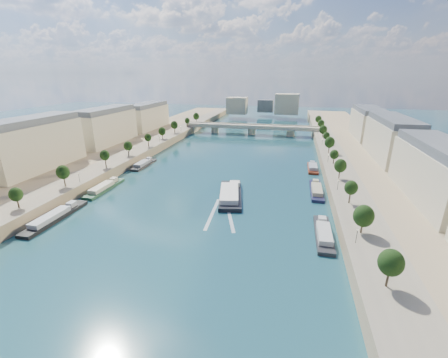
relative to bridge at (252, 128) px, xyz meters
The scene contains 17 objects.
ground 117.72m from the bridge, 90.00° to the right, with size 700.00×700.00×0.00m, color #0C2C34.
quay_left 137.92m from the bridge, 121.47° to the right, with size 44.00×520.00×5.00m, color #9E8460.
quay_right 137.92m from the bridge, 58.53° to the right, with size 44.00×520.00×5.00m, color #9E8460.
pave_left 130.70m from the bridge, 115.86° to the right, with size 14.00×520.00×0.10m, color gray.
pave_right 130.70m from the bridge, 64.14° to the right, with size 14.00×520.00×0.10m, color gray.
trees_left 128.14m from the bridge, 115.44° to the right, with size 4.80×268.80×8.26m.
trees_right 120.97m from the bridge, 62.93° to the right, with size 4.80×268.80×8.26m.
lamps_left 138.02m from the bridge, 112.36° to the right, with size 0.36×200.36×4.28m.
lamps_right 124.28m from the bridge, 65.00° to the right, with size 0.36×200.36×4.28m.
buildings_left 136.04m from the bridge, 128.83° to the right, with size 16.00×226.00×23.20m.
buildings_right 136.04m from the bridge, 51.17° to the right, with size 16.00×226.00×23.20m.
skyline 102.41m from the bridge, 88.21° to the left, with size 79.00×42.00×22.00m.
bridge is the anchor object (origin of this frame).
tour_barge 137.64m from the bridge, 85.70° to the right, with size 14.42×31.77×4.16m.
wake 154.16m from the bridge, 86.16° to the right, with size 12.47×26.02×0.04m.
moored_barges_left 181.24m from the bridge, 104.54° to the right, with size 5.00×161.24×3.60m.
moored_barges_right 159.86m from the bridge, 73.46° to the right, with size 5.00×162.35×3.60m.
Camera 1 is at (33.58, -31.94, 48.55)m, focal length 24.00 mm.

